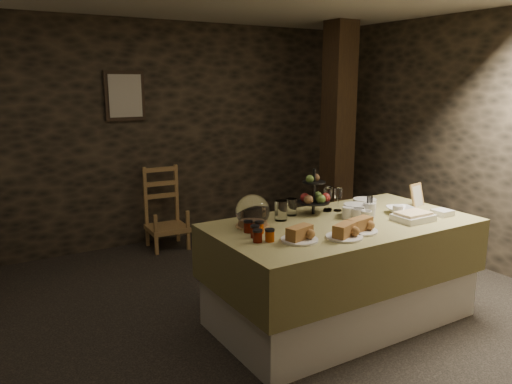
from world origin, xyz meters
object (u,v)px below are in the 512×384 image
fruit_stand (315,197)px  timber_column (338,133)px  buffet_table (342,264)px  chair (165,212)px

fruit_stand → timber_column: bearing=44.9°
timber_column → fruit_stand: size_ratio=6.83×
timber_column → fruit_stand: bearing=-135.1°
buffet_table → chair: chair is taller
chair → fruit_stand: (0.49, -2.20, 0.56)m
timber_column → fruit_stand: (-1.49, -1.48, -0.32)m
chair → timber_column: 2.28m
chair → timber_column: bearing=-16.8°
buffet_table → fruit_stand: bearing=98.5°
timber_column → fruit_stand: 2.13m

